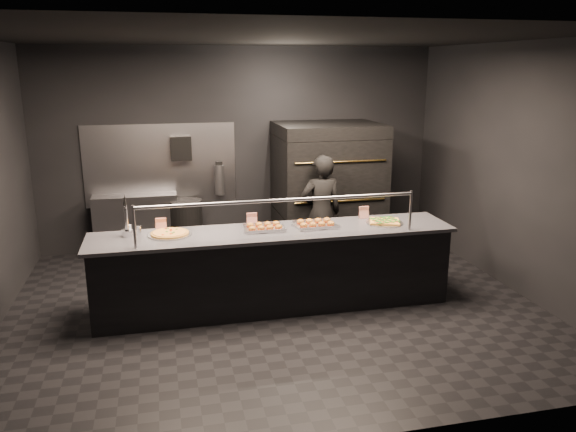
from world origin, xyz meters
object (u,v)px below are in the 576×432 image
at_px(slider_tray_b, 315,224).
at_px(trash_bin, 187,227).
at_px(service_counter, 275,269).
at_px(square_pizza, 384,222).
at_px(prep_shelf, 137,225).
at_px(towel_dispenser, 181,148).
at_px(slider_tray_a, 264,227).
at_px(round_pizza, 170,234).
at_px(pizza_oven, 327,187).
at_px(worker, 321,212).
at_px(fire_extinguisher, 219,179).
at_px(beer_tap, 127,224).

height_order(slider_tray_b, trash_bin, slider_tray_b).
xyz_separation_m(service_counter, slider_tray_b, (0.50, 0.07, 0.48)).
bearing_deg(square_pizza, prep_shelf, 141.69).
xyz_separation_m(towel_dispenser, slider_tray_a, (0.80, -2.32, -0.60)).
height_order(prep_shelf, round_pizza, round_pizza).
bearing_deg(pizza_oven, service_counter, -122.27).
relative_size(service_counter, worker, 2.60).
height_order(prep_shelf, fire_extinguisher, fire_extinguisher).
xyz_separation_m(pizza_oven, towel_dispenser, (-2.10, 0.49, 0.58)).
height_order(towel_dispenser, slider_tray_b, towel_dispenser).
xyz_separation_m(prep_shelf, round_pizza, (0.45, -2.22, 0.49)).
bearing_deg(slider_tray_b, fire_extinguisher, 110.02).
height_order(pizza_oven, slider_tray_b, pizza_oven).
bearing_deg(round_pizza, prep_shelf, 101.46).
bearing_deg(round_pizza, beer_tap, 173.91).
bearing_deg(round_pizza, towel_dispenser, 83.79).
relative_size(slider_tray_b, worker, 0.34).
bearing_deg(service_counter, fire_extinguisher, 98.30).
bearing_deg(worker, slider_tray_b, 68.26).
bearing_deg(trash_bin, service_counter, -68.39).
height_order(pizza_oven, slider_tray_a, pizza_oven).
height_order(slider_tray_a, square_pizza, slider_tray_a).
xyz_separation_m(beer_tap, slider_tray_b, (2.10, -0.08, -0.11)).
relative_size(fire_extinguisher, worker, 0.32).
relative_size(prep_shelf, trash_bin, 1.50).
bearing_deg(service_counter, beer_tap, 174.79).
xyz_separation_m(prep_shelf, square_pizza, (2.93, -2.31, 0.49)).
distance_m(round_pizza, worker, 2.29).
bearing_deg(pizza_oven, towel_dispenser, 166.86).
height_order(slider_tray_a, slider_tray_b, slider_tray_b).
relative_size(pizza_oven, prep_shelf, 1.59).
bearing_deg(fire_extinguisher, prep_shelf, -176.34).
relative_size(towel_dispenser, slider_tray_b, 0.66).
xyz_separation_m(round_pizza, square_pizza, (2.48, -0.09, 0.00)).
bearing_deg(prep_shelf, slider_tray_b, -47.01).
distance_m(beer_tap, slider_tray_b, 2.10).
xyz_separation_m(slider_tray_a, square_pizza, (1.43, -0.06, -0.01)).
distance_m(service_counter, slider_tray_a, 0.50).
relative_size(pizza_oven, fire_extinguisher, 3.78).
bearing_deg(trash_bin, beer_tap, -109.15).
bearing_deg(round_pizza, slider_tray_b, -1.04).
distance_m(service_counter, square_pizza, 1.41).
xyz_separation_m(pizza_oven, fire_extinguisher, (-1.55, 0.50, 0.09)).
bearing_deg(prep_shelf, beer_tap, -90.00).
distance_m(slider_tray_a, trash_bin, 2.35).
distance_m(towel_dispenser, square_pizza, 3.32).
xyz_separation_m(towel_dispenser, slider_tray_b, (1.40, -2.32, -0.60)).
distance_m(service_counter, beer_tap, 1.71).
bearing_deg(trash_bin, worker, -31.42).
height_order(prep_shelf, slider_tray_b, slider_tray_b).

